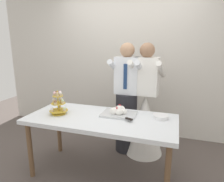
{
  "coord_description": "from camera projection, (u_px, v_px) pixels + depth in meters",
  "views": [
    {
      "loc": [
        0.83,
        -2.11,
        1.65
      ],
      "look_at": [
        0.09,
        0.15,
        1.07
      ],
      "focal_mm": 31.84,
      "sensor_mm": 36.0,
      "label": 1
    }
  ],
  "objects": [
    {
      "name": "ground_plane",
      "position": [
        102.0,
        173.0,
        2.59
      ],
      "size": [
        8.0,
        8.0,
        0.0
      ],
      "primitive_type": "plane",
      "color": "#564C47"
    },
    {
      "name": "rear_wall",
      "position": [
        129.0,
        55.0,
        3.57
      ],
      "size": [
        5.2,
        0.1,
        2.9
      ],
      "primitive_type": "cube",
      "color": "beige",
      "rests_on": "ground_plane"
    },
    {
      "name": "dessert_table",
      "position": [
        101.0,
        123.0,
        2.42
      ],
      "size": [
        1.8,
        0.8,
        0.78
      ],
      "color": "silver",
      "rests_on": "ground_plane"
    },
    {
      "name": "cupcake_stand",
      "position": [
        58.0,
        104.0,
        2.49
      ],
      "size": [
        0.23,
        0.23,
        0.31
      ],
      "color": "gold",
      "rests_on": "dessert_table"
    },
    {
      "name": "main_cake_tray",
      "position": [
        119.0,
        112.0,
        2.47
      ],
      "size": [
        0.43,
        0.35,
        0.13
      ],
      "color": "silver",
      "rests_on": "dessert_table"
    },
    {
      "name": "plate_stack",
      "position": [
        161.0,
        117.0,
        2.36
      ],
      "size": [
        0.19,
        0.19,
        0.04
      ],
      "color": "white",
      "rests_on": "dessert_table"
    },
    {
      "name": "person_groom",
      "position": [
        126.0,
        105.0,
        3.0
      ],
      "size": [
        0.47,
        0.49,
        1.66
      ],
      "color": "#232328",
      "rests_on": "ground_plane"
    },
    {
      "name": "person_bride",
      "position": [
        145.0,
        117.0,
        2.96
      ],
      "size": [
        0.56,
        0.56,
        1.66
      ],
      "color": "white",
      "rests_on": "ground_plane"
    }
  ]
}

